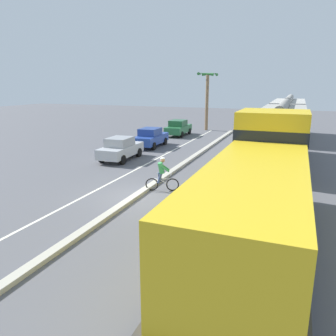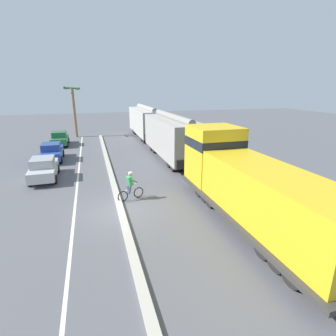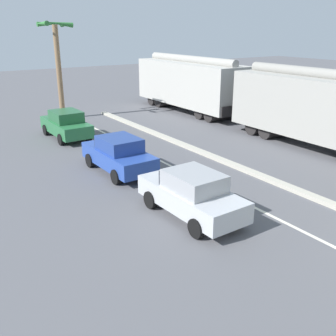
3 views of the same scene
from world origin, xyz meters
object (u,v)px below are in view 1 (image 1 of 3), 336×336
object	(u,v)px
cyclist	(162,175)
palm_tree_near	(207,89)
parked_car_silver	(121,148)
hopper_car_middle	(288,117)
parked_car_blue	(151,137)
locomotive	(261,191)
parked_car_green	(178,128)
hopper_car_lead	(281,133)

from	to	relation	value
cyclist	palm_tree_near	distance (m)	23.55
parked_car_silver	palm_tree_near	distance (m)	17.94
parked_car_silver	hopper_car_middle	bearing A→B (deg)	53.68
hopper_car_middle	parked_car_blue	size ratio (longest dim) A/B	2.51
locomotive	parked_car_green	world-z (taller)	locomotive
parked_car_silver	parked_car_green	bearing A→B (deg)	90.03
hopper_car_middle	hopper_car_lead	bearing A→B (deg)	-90.00
hopper_car_lead	parked_car_green	size ratio (longest dim) A/B	2.51
locomotive	parked_car_blue	size ratio (longest dim) A/B	2.75
palm_tree_near	cyclist	bearing A→B (deg)	-80.46
hopper_car_lead	hopper_car_middle	size ratio (longest dim) A/B	1.00
parked_car_silver	palm_tree_near	xyz separation A→B (m)	(1.61, 17.44, 3.87)
hopper_car_lead	parked_car_blue	world-z (taller)	hopper_car_lead
hopper_car_lead	cyclist	distance (m)	9.91
hopper_car_middle	palm_tree_near	size ratio (longest dim) A/B	1.60
cyclist	parked_car_silver	bearing A→B (deg)	134.98
hopper_car_lead	hopper_car_middle	distance (m)	11.60
parked_car_silver	parked_car_blue	bearing A→B (deg)	90.74
cyclist	hopper_car_lead	bearing A→B (deg)	58.14
parked_car_green	cyclist	distance (m)	18.49
palm_tree_near	hopper_car_lead	bearing A→B (deg)	-58.17
parked_car_blue	locomotive	bearing A→B (deg)	-53.74
hopper_car_middle	parked_car_silver	xyz separation A→B (m)	(-10.65, -14.48, -1.26)
locomotive	hopper_car_lead	world-z (taller)	locomotive
parked_car_green	palm_tree_near	bearing A→B (deg)	72.88
parked_car_green	palm_tree_near	size ratio (longest dim) A/B	0.64
hopper_car_lead	palm_tree_near	distance (m)	17.33
hopper_car_lead	parked_car_green	xyz separation A→B (m)	(-10.65, 9.31, -1.26)
locomotive	parked_car_green	bearing A→B (deg)	116.39
locomotive	parked_car_blue	bearing A→B (deg)	126.26
locomotive	hopper_car_lead	bearing A→B (deg)	90.00
hopper_car_middle	parked_car_green	size ratio (longest dim) A/B	2.51
parked_car_silver	parked_car_green	size ratio (longest dim) A/B	1.01
hopper_car_lead	palm_tree_near	size ratio (longest dim) A/B	1.60
hopper_car_lead	parked_car_green	distance (m)	14.21
hopper_car_lead	parked_car_blue	bearing A→B (deg)	167.11
locomotive	parked_car_green	distance (m)	23.99
locomotive	cyclist	xyz separation A→B (m)	(-5.19, 3.81, -0.98)
hopper_car_lead	parked_car_silver	distance (m)	11.10
hopper_car_lead	parked_car_blue	distance (m)	11.06
parked_car_green	palm_tree_near	distance (m)	6.71
parked_car_blue	parked_car_green	distance (m)	6.86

